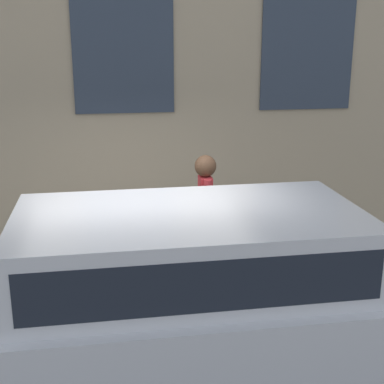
# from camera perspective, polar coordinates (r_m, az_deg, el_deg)

# --- Properties ---
(ground_plane) EXTENTS (80.00, 80.00, 0.00)m
(ground_plane) POSITION_cam_1_polar(r_m,az_deg,el_deg) (6.45, -5.25, -14.79)
(ground_plane) COLOR #514F4C
(sidewalk) EXTENTS (2.72, 60.00, 0.14)m
(sidewalk) POSITION_cam_1_polar(r_m,az_deg,el_deg) (7.62, -6.07, -9.15)
(sidewalk) COLOR gray
(sidewalk) RESTS_ON ground_plane
(fire_hydrant) EXTENTS (0.34, 0.45, 0.86)m
(fire_hydrant) POSITION_cam_1_polar(r_m,az_deg,el_deg) (6.70, -1.48, -7.93)
(fire_hydrant) COLOR #2D7260
(fire_hydrant) RESTS_ON sidewalk
(person) EXTENTS (0.42, 0.28, 1.75)m
(person) POSITION_cam_1_polar(r_m,az_deg,el_deg) (6.94, 1.41, -1.69)
(person) COLOR navy
(person) RESTS_ON sidewalk
(parked_truck_silver_near) EXTENTS (1.87, 4.97, 1.83)m
(parked_truck_silver_near) POSITION_cam_1_polar(r_m,az_deg,el_deg) (4.99, -1.11, -10.58)
(parked_truck_silver_near) COLOR black
(parked_truck_silver_near) RESTS_ON ground_plane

